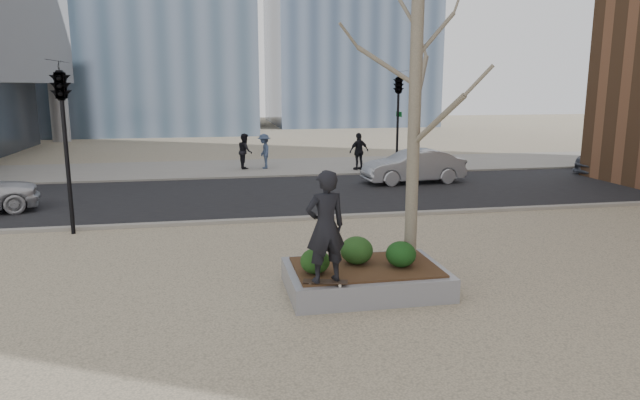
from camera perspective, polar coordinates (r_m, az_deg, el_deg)
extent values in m
plane|color=tan|center=(10.96, -0.59, -9.35)|extent=(120.00, 120.00, 0.00)
cube|color=black|center=(20.54, -5.62, 0.50)|extent=(60.00, 8.00, 0.02)
cube|color=gray|center=(27.42, -7.00, 3.23)|extent=(60.00, 6.00, 0.02)
cube|color=gray|center=(11.10, 4.54, -7.89)|extent=(3.00, 2.00, 0.45)
cube|color=#382314|center=(11.02, 4.56, -6.68)|extent=(2.70, 1.70, 0.04)
ellipsoid|color=#1A3E14|center=(10.49, -0.50, -6.14)|extent=(0.55, 0.55, 0.46)
ellipsoid|color=#133E18|center=(11.06, 3.69, -5.04)|extent=(0.63, 0.63, 0.54)
ellipsoid|color=#103310|center=(10.97, 8.09, -5.39)|extent=(0.58, 0.58, 0.49)
imported|color=black|center=(9.78, 0.54, -2.67)|extent=(0.79, 0.60, 1.96)
imported|color=#999BA1|center=(23.22, 9.31, 3.36)|extent=(4.13, 1.64, 1.34)
imported|color=#4D4F58|center=(28.86, 28.17, 3.81)|extent=(5.23, 3.11, 1.42)
imported|color=black|center=(27.00, -7.51, 4.87)|extent=(0.67, 0.84, 1.65)
imported|color=#374663|center=(26.88, -5.60, 4.87)|extent=(0.68, 1.10, 1.63)
imported|color=black|center=(26.43, 3.92, 4.87)|extent=(1.08, 0.71, 1.71)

